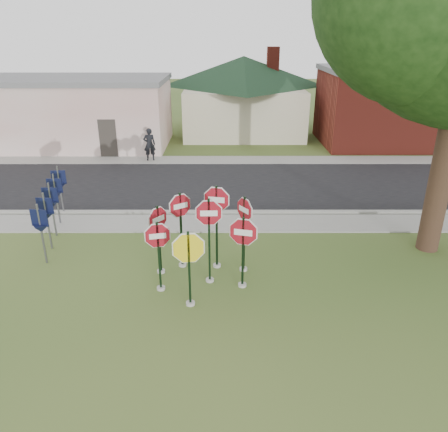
{
  "coord_description": "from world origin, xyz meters",
  "views": [
    {
      "loc": [
        0.62,
        -9.68,
        6.79
      ],
      "look_at": [
        0.63,
        2.0,
        1.82
      ],
      "focal_mm": 35.0,
      "sensor_mm": 36.0,
      "label": 1
    }
  ],
  "objects_px": {
    "stop_sign_yellow": "(189,259)",
    "pedestrian": "(149,144)",
    "stop_sign_center": "(209,229)",
    "stop_sign_left": "(158,249)"
  },
  "relations": [
    {
      "from": "stop_sign_yellow",
      "to": "pedestrian",
      "type": "xyz_separation_m",
      "value": [
        -3.24,
        14.03,
        -0.42
      ]
    },
    {
      "from": "stop_sign_center",
      "to": "pedestrian",
      "type": "height_order",
      "value": "stop_sign_center"
    },
    {
      "from": "stop_sign_yellow",
      "to": "stop_sign_left",
      "type": "distance_m",
      "value": 1.17
    },
    {
      "from": "stop_sign_center",
      "to": "pedestrian",
      "type": "distance_m",
      "value": 13.38
    },
    {
      "from": "stop_sign_yellow",
      "to": "stop_sign_left",
      "type": "relative_size",
      "value": 1.05
    },
    {
      "from": "stop_sign_center",
      "to": "stop_sign_yellow",
      "type": "xyz_separation_m",
      "value": [
        -0.49,
        -1.19,
        -0.29
      ]
    },
    {
      "from": "stop_sign_center",
      "to": "pedestrian",
      "type": "xyz_separation_m",
      "value": [
        -3.73,
        12.83,
        -0.71
      ]
    },
    {
      "from": "stop_sign_left",
      "to": "pedestrian",
      "type": "xyz_separation_m",
      "value": [
        -2.35,
        13.28,
        -0.34
      ]
    },
    {
      "from": "stop_sign_yellow",
      "to": "pedestrian",
      "type": "relative_size",
      "value": 1.26
    },
    {
      "from": "stop_sign_center",
      "to": "stop_sign_left",
      "type": "bearing_deg",
      "value": -162.21
    }
  ]
}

